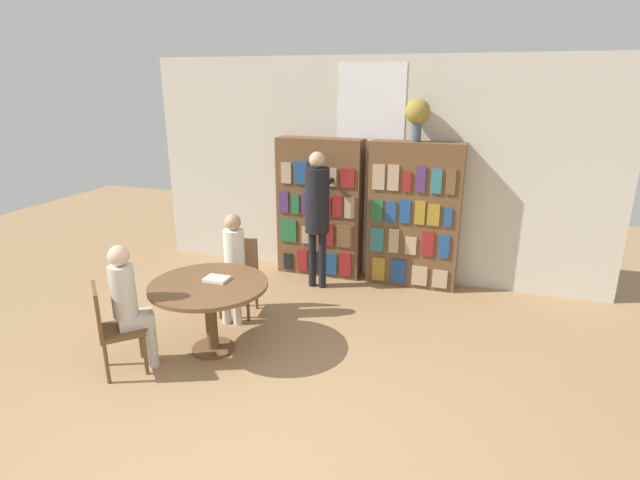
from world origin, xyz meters
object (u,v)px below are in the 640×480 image
object	(u,v)px
librarian_standing	(317,206)
seated_reader_left	(233,261)
reading_table	(209,295)
bookshelf_right	(414,216)
bookshelf_left	(320,208)
chair_left_side	(239,272)
chair_near_camera	(112,325)
flower_vase	(417,114)
seated_reader_right	(130,301)

from	to	relation	value
librarian_standing	seated_reader_left	bearing A→B (deg)	-116.92
seated_reader_left	reading_table	bearing A→B (deg)	90.00
bookshelf_right	reading_table	distance (m)	2.98
reading_table	bookshelf_left	bearing A→B (deg)	81.72
seated_reader_left	chair_left_side	bearing A→B (deg)	-90.00
bookshelf_left	chair_near_camera	xyz separation A→B (m)	(-1.01, -3.10, -0.46)
bookshelf_left	librarian_standing	world-z (taller)	bookshelf_left
bookshelf_left	flower_vase	xyz separation A→B (m)	(1.29, 0.01, 1.32)
chair_left_side	reading_table	bearing A→B (deg)	90.00
bookshelf_right	chair_left_side	distance (m)	2.41
flower_vase	chair_left_side	distance (m)	2.95
bookshelf_right	reading_table	xyz separation A→B (m)	(-1.67, -2.44, -0.35)
chair_left_side	seated_reader_right	size ratio (longest dim) A/B	0.71
chair_near_camera	seated_reader_left	distance (m)	1.52
flower_vase	librarian_standing	bearing A→B (deg)	-156.25
bookshelf_left	reading_table	distance (m)	2.49
bookshelf_right	seated_reader_right	size ratio (longest dim) A/B	1.54
chair_near_camera	seated_reader_right	size ratio (longest dim) A/B	0.71
chair_near_camera	chair_left_side	distance (m)	1.66
seated_reader_left	librarian_standing	size ratio (longest dim) A/B	0.69
bookshelf_right	flower_vase	world-z (taller)	flower_vase
bookshelf_left	chair_near_camera	bearing A→B (deg)	-108.13
chair_left_side	librarian_standing	xyz separation A→B (m)	(0.64, 1.01, 0.63)
bookshelf_right	librarian_standing	bearing A→B (deg)	-156.99
bookshelf_right	flower_vase	size ratio (longest dim) A/B	3.68
seated_reader_left	bookshelf_right	bearing A→B (deg)	-145.48
bookshelf_left	seated_reader_left	xyz separation A→B (m)	(-0.47, -1.70, -0.26)
reading_table	seated_reader_right	world-z (taller)	seated_reader_right
reading_table	librarian_standing	bearing A→B (deg)	75.79
flower_vase	librarian_standing	size ratio (longest dim) A/B	0.29
flower_vase	reading_table	world-z (taller)	flower_vase
bookshelf_right	chair_left_side	size ratio (longest dim) A/B	2.16
chair_left_side	bookshelf_right	bearing A→B (deg)	-149.16
bookshelf_right	librarian_standing	distance (m)	1.29
chair_left_side	seated_reader_left	bearing A→B (deg)	90.00
bookshelf_left	chair_left_side	distance (m)	1.66
chair_near_camera	librarian_standing	xyz separation A→B (m)	(1.15, 2.60, 0.63)
bookshelf_right	librarian_standing	xyz separation A→B (m)	(-1.18, -0.50, 0.17)
bookshelf_left	reading_table	size ratio (longest dim) A/B	1.63
chair_near_camera	librarian_standing	size ratio (longest dim) A/B	0.49
seated_reader_right	librarian_standing	bearing A→B (deg)	112.53
chair_near_camera	chair_left_side	bearing A→B (deg)	117.00
flower_vase	chair_left_side	xyz separation A→B (m)	(-1.79, -1.52, -1.78)
bookshelf_right	seated_reader_right	xyz separation A→B (m)	(-2.20, -2.97, -0.26)
seated_reader_left	flower_vase	bearing A→B (deg)	-144.92
bookshelf_left	chair_left_side	world-z (taller)	bookshelf_left
flower_vase	chair_left_side	bearing A→B (deg)	-139.60
seated_reader_left	librarian_standing	xyz separation A→B (m)	(0.61, 1.20, 0.43)
flower_vase	chair_near_camera	bearing A→B (deg)	-126.56
bookshelf_right	seated_reader_right	bearing A→B (deg)	-126.55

